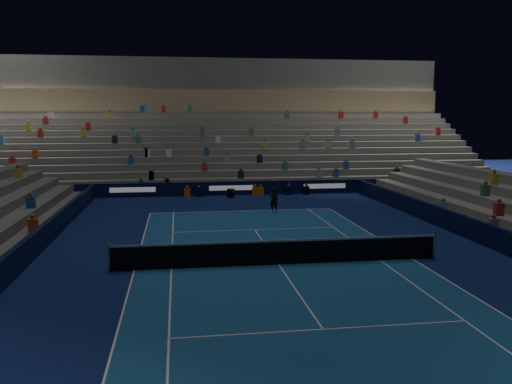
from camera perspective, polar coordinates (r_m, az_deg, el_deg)
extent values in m
plane|color=#0C194D|center=(20.79, 2.44, -7.80)|extent=(90.00, 90.00, 0.00)
cube|color=navy|center=(20.79, 2.44, -7.79)|extent=(10.97, 23.77, 0.01)
cube|color=black|center=(38.67, -2.71, 0.40)|extent=(44.00, 0.25, 1.00)
cube|color=black|center=(24.38, 25.54, -5.00)|extent=(0.25, 37.00, 1.00)
cube|color=black|center=(21.16, -24.53, -6.87)|extent=(0.25, 37.00, 1.00)
cube|color=slate|center=(39.69, -2.85, 0.24)|extent=(44.00, 1.00, 0.50)
cube|color=slate|center=(40.64, -2.99, 0.78)|extent=(44.00, 1.00, 1.00)
cube|color=slate|center=(41.60, -3.12, 1.30)|extent=(44.00, 1.00, 1.50)
cube|color=slate|center=(42.56, -3.25, 1.79)|extent=(44.00, 1.00, 2.00)
cube|color=slate|center=(43.53, -3.37, 2.26)|extent=(44.00, 1.00, 2.50)
cube|color=slate|center=(44.49, -3.49, 2.71)|extent=(44.00, 1.00, 3.00)
cube|color=slate|center=(45.46, -3.60, 3.14)|extent=(44.00, 1.00, 3.50)
cube|color=slate|center=(46.43, -3.71, 3.56)|extent=(44.00, 1.00, 4.00)
cube|color=slate|center=(47.41, -3.81, 3.95)|extent=(44.00, 1.00, 4.50)
cube|color=slate|center=(48.39, -3.91, 4.33)|extent=(44.00, 1.00, 5.00)
cube|color=slate|center=(49.37, -4.00, 4.70)|extent=(44.00, 1.00, 5.50)
cube|color=slate|center=(50.35, -4.09, 5.05)|extent=(44.00, 1.00, 6.00)
cube|color=#947F5B|center=(51.39, -4.24, 9.69)|extent=(44.00, 0.60, 2.20)
cube|color=#4F4F4D|center=(52.92, -4.38, 12.46)|extent=(44.00, 2.40, 3.00)
cylinder|color=#B2B2B7|center=(20.47, -15.57, -6.77)|extent=(0.10, 0.10, 1.10)
cylinder|color=#B2B2B7|center=(22.71, 18.59, -5.42)|extent=(0.10, 0.10, 1.10)
cube|color=black|center=(20.67, 2.45, -6.60)|extent=(12.80, 0.03, 0.90)
cube|color=white|center=(20.56, 2.46, -5.28)|extent=(12.80, 0.04, 0.08)
imported|color=black|center=(31.59, 1.93, -0.82)|extent=(0.66, 0.52, 1.57)
cube|color=black|center=(37.61, -2.73, -0.13)|extent=(0.60, 0.66, 0.60)
cylinder|color=black|center=(37.14, -2.66, 0.05)|extent=(0.27, 0.38, 0.16)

